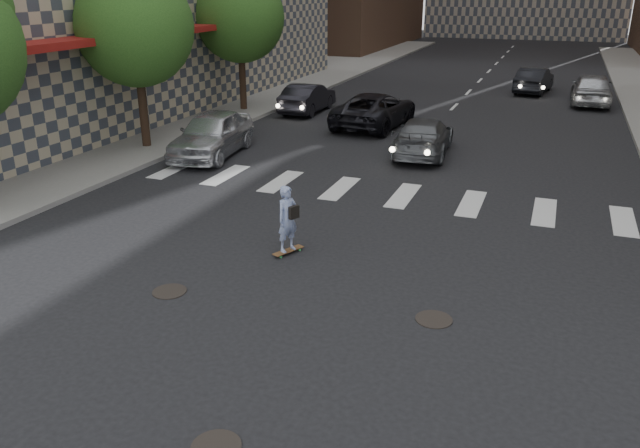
# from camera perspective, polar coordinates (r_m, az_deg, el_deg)

# --- Properties ---
(ground) EXTENTS (160.00, 160.00, 0.00)m
(ground) POSITION_cam_1_polar(r_m,az_deg,el_deg) (11.39, -8.47, -10.39)
(ground) COLOR black
(ground) RESTS_ON ground
(sidewalk_left) EXTENTS (13.00, 80.00, 0.15)m
(sidewalk_left) POSITION_cam_1_polar(r_m,az_deg,el_deg) (34.90, -13.63, 10.91)
(sidewalk_left) COLOR gray
(sidewalk_left) RESTS_ON ground
(tree_b) EXTENTS (4.20, 4.20, 6.60)m
(tree_b) POSITION_cam_1_polar(r_m,az_deg,el_deg) (24.29, -16.33, 17.34)
(tree_b) COLOR #382619
(tree_b) RESTS_ON sidewalk_left
(tree_c) EXTENTS (4.20, 4.20, 6.60)m
(tree_c) POSITION_cam_1_polar(r_m,az_deg,el_deg) (31.09, -7.16, 18.64)
(tree_c) COLOR #382619
(tree_c) RESTS_ON sidewalk_left
(manhole_a) EXTENTS (0.70, 0.70, 0.02)m
(manhole_a) POSITION_cam_1_polar(r_m,az_deg,el_deg) (9.14, -9.48, -19.44)
(manhole_a) COLOR black
(manhole_a) RESTS_ON ground
(manhole_b) EXTENTS (0.70, 0.70, 0.02)m
(manhole_b) POSITION_cam_1_polar(r_m,az_deg,el_deg) (13.23, -13.59, -6.01)
(manhole_b) COLOR black
(manhole_b) RESTS_ON ground
(manhole_c) EXTENTS (0.70, 0.70, 0.02)m
(manhole_c) POSITION_cam_1_polar(r_m,az_deg,el_deg) (12.05, 10.37, -8.57)
(manhole_c) COLOR black
(manhole_c) RESTS_ON ground
(skateboarder) EXTENTS (0.58, 0.84, 1.65)m
(skateboarder) POSITION_cam_1_polar(r_m,az_deg,el_deg) (14.31, -2.96, 0.46)
(skateboarder) COLOR brown
(skateboarder) RESTS_ON ground
(silver_sedan) EXTENTS (2.51, 4.96, 1.62)m
(silver_sedan) POSITION_cam_1_polar(r_m,az_deg,el_deg) (23.25, -9.85, 8.14)
(silver_sedan) COLOR silver
(silver_sedan) RESTS_ON ground
(traffic_car_a) EXTENTS (1.52, 4.26, 1.40)m
(traffic_car_a) POSITION_cam_1_polar(r_m,az_deg,el_deg) (31.05, -1.13, 11.45)
(traffic_car_a) COLOR black
(traffic_car_a) RESTS_ON ground
(traffic_car_b) EXTENTS (2.21, 4.74, 1.34)m
(traffic_car_b) POSITION_cam_1_polar(r_m,az_deg,el_deg) (23.41, 9.44, 7.90)
(traffic_car_b) COLOR #585B5F
(traffic_car_b) RESTS_ON ground
(traffic_car_c) EXTENTS (2.91, 5.53, 1.48)m
(traffic_car_c) POSITION_cam_1_polar(r_m,az_deg,el_deg) (27.90, 5.04, 10.36)
(traffic_car_c) COLOR black
(traffic_car_c) RESTS_ON ground
(traffic_car_d) EXTENTS (1.98, 4.85, 1.65)m
(traffic_car_d) POSITION_cam_1_polar(r_m,az_deg,el_deg) (36.00, 23.57, 11.29)
(traffic_car_d) COLOR #ACAEB3
(traffic_car_d) RESTS_ON ground
(traffic_car_e) EXTENTS (2.08, 4.50, 1.43)m
(traffic_car_e) POSITION_cam_1_polar(r_m,az_deg,el_deg) (38.84, 18.98, 12.32)
(traffic_car_e) COLOR black
(traffic_car_e) RESTS_ON ground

